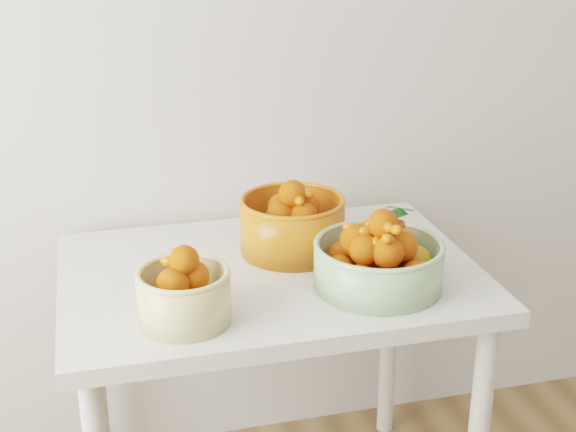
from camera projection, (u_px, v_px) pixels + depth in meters
name	position (u px, v px, depth m)	size (l,w,h in m)	color
table	(270.00, 304.00, 1.98)	(1.00, 0.70, 0.75)	silver
bowl_cream	(184.00, 294.00, 1.68)	(0.24, 0.24, 0.17)	#D2BF7F
bowl_green	(378.00, 260.00, 1.83)	(0.32, 0.32, 0.19)	#95BA87
bowl_orange	(292.00, 223.00, 2.02)	(0.27, 0.27, 0.19)	#CB5916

